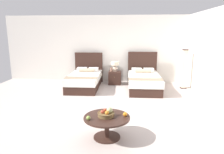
{
  "coord_description": "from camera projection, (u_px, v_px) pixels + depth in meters",
  "views": [
    {
      "loc": [
        0.69,
        -5.97,
        2.19
      ],
      "look_at": [
        0.06,
        0.55,
        0.75
      ],
      "focal_mm": 34.04,
      "sensor_mm": 36.0,
      "label": 1
    }
  ],
  "objects": [
    {
      "name": "wall_back",
      "position": [
        117.0,
        49.0,
        9.1
      ],
      "size": [
        9.68,
        0.12,
        2.82
      ],
      "primitive_type": "cube",
      "color": "white",
      "rests_on": "ground"
    },
    {
      "name": "loose_apple",
      "position": [
        88.0,
        118.0,
        4.17
      ],
      "size": [
        0.08,
        0.08,
        0.08
      ],
      "color": "#8BAB48",
      "rests_on": "coffee_table"
    },
    {
      "name": "wall_side_right",
      "position": [
        214.0,
        58.0,
        6.13
      ],
      "size": [
        0.12,
        5.5,
        2.82
      ],
      "primitive_type": "cube",
      "color": "white",
      "rests_on": "ground"
    },
    {
      "name": "bed_near_corner",
      "position": [
        144.0,
        81.0,
        8.05
      ],
      "size": [
        1.24,
        2.18,
        1.32
      ],
      "color": "#362019",
      "rests_on": "ground"
    },
    {
      "name": "floor_lamp_corner",
      "position": [
        184.0,
        69.0,
        8.08
      ],
      "size": [
        0.21,
        0.21,
        1.5
      ],
      "color": "black",
      "rests_on": "ground"
    },
    {
      "name": "table_lamp",
      "position": [
        115.0,
        65.0,
        8.7
      ],
      "size": [
        0.31,
        0.31,
        0.4
      ],
      "color": "beige",
      "rests_on": "nightstand"
    },
    {
      "name": "nightstand",
      "position": [
        115.0,
        78.0,
        8.79
      ],
      "size": [
        0.51,
        0.48,
        0.54
      ],
      "color": "#362019",
      "rests_on": "ground"
    },
    {
      "name": "loose_orange",
      "position": [
        125.0,
        114.0,
        4.34
      ],
      "size": [
        0.09,
        0.09,
        0.09
      ],
      "color": "orange",
      "rests_on": "coffee_table"
    },
    {
      "name": "coffee_table",
      "position": [
        107.0,
        122.0,
        4.36
      ],
      "size": [
        0.95,
        0.95,
        0.46
      ],
      "color": "#362019",
      "rests_on": "ground"
    },
    {
      "name": "bed_near_window",
      "position": [
        85.0,
        80.0,
        8.26
      ],
      "size": [
        1.22,
        2.13,
        1.27
      ],
      "color": "#362019",
      "rests_on": "ground"
    },
    {
      "name": "vase",
      "position": [
        111.0,
        70.0,
        8.69
      ],
      "size": [
        0.09,
        0.09,
        0.17
      ],
      "color": "#9D715B",
      "rests_on": "nightstand"
    },
    {
      "name": "ground_plane",
      "position": [
        108.0,
        106.0,
        6.34
      ],
      "size": [
        9.68,
        9.9,
        0.02
      ],
      "primitive_type": "cube",
      "color": "beige"
    },
    {
      "name": "fruit_bowl",
      "position": [
        106.0,
        113.0,
        4.34
      ],
      "size": [
        0.35,
        0.35,
        0.19
      ],
      "color": "brown",
      "rests_on": "coffee_table"
    }
  ]
}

